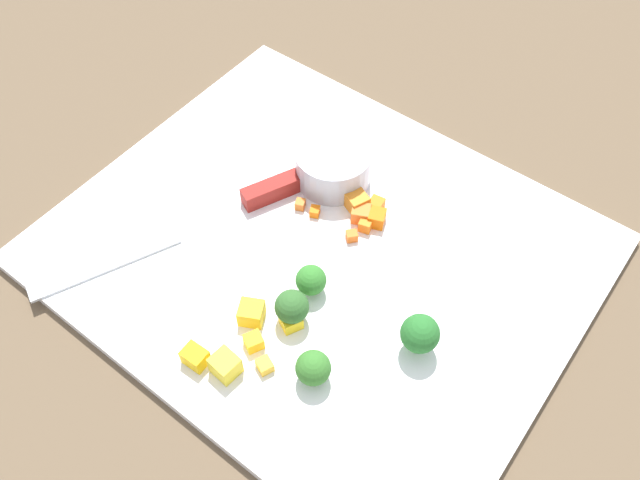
{
  "coord_description": "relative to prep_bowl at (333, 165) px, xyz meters",
  "views": [
    {
      "loc": [
        -0.22,
        0.29,
        0.52
      ],
      "look_at": [
        0.0,
        0.0,
        0.02
      ],
      "focal_mm": 36.84,
      "sensor_mm": 36.0,
      "label": 1
    }
  ],
  "objects": [
    {
      "name": "ground_plane",
      "position": [
        -0.04,
        0.08,
        -0.03
      ],
      "size": [
        4.0,
        4.0,
        0.0
      ],
      "primitive_type": "plane",
      "color": "brown"
    },
    {
      "name": "cutting_board",
      "position": [
        -0.04,
        0.08,
        -0.03
      ],
      "size": [
        0.48,
        0.4,
        0.01
      ],
      "primitive_type": "cube",
      "color": "white",
      "rests_on": "ground_plane"
    },
    {
      "name": "prep_bowl",
      "position": [
        0.0,
        0.0,
        0.0
      ],
      "size": [
        0.08,
        0.08,
        0.04
      ],
      "primitive_type": "cylinder",
      "color": "#B9B8C6",
      "rests_on": "cutting_board"
    },
    {
      "name": "chef_knife",
      "position": [
        0.05,
        0.1,
        -0.01
      ],
      "size": [
        0.14,
        0.27,
        0.02
      ],
      "rotation": [
        0.0,
        0.0,
        1.14
      ],
      "color": "silver",
      "rests_on": "cutting_board"
    },
    {
      "name": "carrot_dice_0",
      "position": [
        -0.06,
        0.05,
        -0.01
      ],
      "size": [
        0.01,
        0.01,
        0.01
      ],
      "primitive_type": "cube",
      "rotation": [
        0.0,
        0.0,
        2.41
      ],
      "color": "orange",
      "rests_on": "cutting_board"
    },
    {
      "name": "carrot_dice_1",
      "position": [
        -0.06,
        0.01,
        -0.01
      ],
      "size": [
        0.02,
        0.02,
        0.01
      ],
      "primitive_type": "cube",
      "rotation": [
        0.0,
        0.0,
        0.14
      ],
      "color": "orange",
      "rests_on": "cutting_board"
    },
    {
      "name": "carrot_dice_2",
      "position": [
        0.0,
        0.05,
        -0.01
      ],
      "size": [
        0.01,
        0.01,
        0.01
      ],
      "primitive_type": "cube",
      "rotation": [
        0.0,
        0.0,
        0.41
      ],
      "color": "orange",
      "rests_on": "cutting_board"
    },
    {
      "name": "carrot_dice_3",
      "position": [
        -0.05,
        0.03,
        -0.01
      ],
      "size": [
        0.02,
        0.02,
        0.02
      ],
      "primitive_type": "cube",
      "rotation": [
        0.0,
        0.0,
        2.03
      ],
      "color": "orange",
      "rests_on": "cutting_board"
    },
    {
      "name": "carrot_dice_4",
      "position": [
        -0.01,
        0.05,
        -0.01
      ],
      "size": [
        0.01,
        0.01,
        0.01
      ],
      "primitive_type": "cube",
      "rotation": [
        0.0,
        0.0,
        2.02
      ],
      "color": "orange",
      "rests_on": "cutting_board"
    },
    {
      "name": "carrot_dice_5",
      "position": [
        -0.07,
        0.02,
        -0.01
      ],
      "size": [
        0.02,
        0.02,
        0.02
      ],
      "primitive_type": "cube",
      "rotation": [
        0.0,
        0.0,
        0.37
      ],
      "color": "orange",
      "rests_on": "cutting_board"
    },
    {
      "name": "carrot_dice_6",
      "position": [
        -0.05,
        0.02,
        -0.01
      ],
      "size": [
        0.03,
        0.03,
        0.02
      ],
      "primitive_type": "cube",
      "rotation": [
        0.0,
        0.0,
        1.18
      ],
      "color": "orange",
      "rests_on": "cutting_board"
    },
    {
      "name": "carrot_dice_7",
      "position": [
        -0.06,
        0.03,
        -0.01
      ],
      "size": [
        0.01,
        0.02,
        0.01
      ],
      "primitive_type": "cube",
      "rotation": [
        0.0,
        0.0,
        0.27
      ],
      "color": "orange",
      "rests_on": "cutting_board"
    },
    {
      "name": "pepper_dice_0",
      "position": [
        -0.03,
        0.24,
        -0.01
      ],
      "size": [
        0.02,
        0.02,
        0.02
      ],
      "primitive_type": "cube",
      "rotation": [
        0.0,
        0.0,
        1.61
      ],
      "color": "yellow",
      "rests_on": "cutting_board"
    },
    {
      "name": "pepper_dice_1",
      "position": [
        -0.06,
        0.23,
        -0.01
      ],
      "size": [
        0.02,
        0.02,
        0.02
      ],
      "primitive_type": "cube",
      "rotation": [
        0.0,
        0.0,
        3.05
      ],
      "color": "yellow",
      "rests_on": "cutting_board"
    },
    {
      "name": "pepper_dice_2",
      "position": [
        -0.04,
        0.18,
        -0.01
      ],
      "size": [
        0.03,
        0.03,
        0.02
      ],
      "primitive_type": "cube",
      "rotation": [
        0.0,
        0.0,
        0.48
      ],
      "color": "yellow",
      "rests_on": "cutting_board"
    },
    {
      "name": "pepper_dice_3",
      "position": [
        -0.07,
        0.16,
        -0.01
      ],
      "size": [
        0.02,
        0.02,
        0.01
      ],
      "primitive_type": "cube",
      "rotation": [
        0.0,
        0.0,
        2.68
      ],
      "color": "yellow",
      "rests_on": "cutting_board"
    },
    {
      "name": "pepper_dice_4",
      "position": [
        -0.08,
        0.2,
        -0.01
      ],
      "size": [
        0.02,
        0.02,
        0.01
      ],
      "primitive_type": "cube",
      "rotation": [
        0.0,
        0.0,
        1.18
      ],
      "color": "yellow",
      "rests_on": "cutting_board"
    },
    {
      "name": "pepper_dice_5",
      "position": [
        -0.06,
        0.19,
        -0.01
      ],
      "size": [
        0.02,
        0.02,
        0.01
      ],
      "primitive_type": "cube",
      "rotation": [
        0.0,
        0.0,
        2.68
      ],
      "color": "yellow",
      "rests_on": "cutting_board"
    },
    {
      "name": "broccoli_floret_0",
      "position": [
        -0.17,
        0.11,
        0.0
      ],
      "size": [
        0.03,
        0.03,
        0.04
      ],
      "color": "#7FC35C",
      "rests_on": "cutting_board"
    },
    {
      "name": "broccoli_floret_1",
      "position": [
        -0.07,
        0.12,
        -0.0
      ],
      "size": [
        0.03,
        0.03,
        0.03
      ],
      "color": "#97AE6C",
      "rests_on": "cutting_board"
    },
    {
      "name": "broccoli_floret_2",
      "position": [
        -0.12,
        0.19,
        -0.0
      ],
      "size": [
        0.03,
        0.03,
        0.03
      ],
      "color": "#93C363",
      "rests_on": "cutting_board"
    },
    {
      "name": "broccoli_floret_3",
      "position": [
        -0.07,
        0.15,
        0.0
      ],
      "size": [
        0.03,
        0.03,
        0.04
      ],
      "color": "#82B460",
      "rests_on": "cutting_board"
    }
  ]
}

